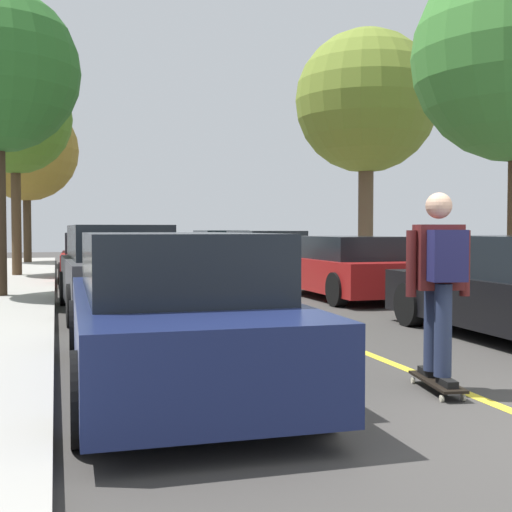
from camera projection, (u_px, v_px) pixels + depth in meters
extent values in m
cube|color=gold|center=(334.00, 340.00, 8.71)|extent=(0.12, 39.20, 0.01)
cube|color=navy|center=(172.00, 329.00, 6.21)|extent=(1.81, 4.69, 0.67)
cube|color=black|center=(169.00, 262.00, 6.33)|extent=(1.57, 3.18, 0.55)
cylinder|color=black|center=(316.00, 384.00, 4.87)|extent=(0.23, 0.64, 0.64)
cylinder|color=black|center=(87.00, 399.00, 4.43)|extent=(0.23, 0.64, 0.64)
cylinder|color=black|center=(219.00, 323.00, 8.00)|extent=(0.23, 0.64, 0.64)
cylinder|color=black|center=(79.00, 328.00, 7.57)|extent=(0.23, 0.64, 0.64)
cube|color=#38383D|center=(118.00, 281.00, 11.52)|extent=(1.85, 4.44, 0.75)
cube|color=black|center=(116.00, 242.00, 11.72)|extent=(1.60, 3.00, 0.57)
cylinder|color=black|center=(183.00, 302.00, 10.36)|extent=(0.24, 0.65, 0.64)
cylinder|color=black|center=(74.00, 305.00, 9.86)|extent=(0.24, 0.65, 0.64)
cylinder|color=black|center=(151.00, 286.00, 13.21)|extent=(0.24, 0.65, 0.64)
cylinder|color=black|center=(66.00, 288.00, 12.71)|extent=(0.24, 0.65, 0.64)
cube|color=maroon|center=(96.00, 265.00, 17.71)|extent=(1.86, 4.14, 0.64)
cube|color=black|center=(96.00, 242.00, 17.89)|extent=(1.62, 2.82, 0.53)
cylinder|color=black|center=(132.00, 274.00, 16.62)|extent=(0.24, 0.65, 0.64)
cylinder|color=black|center=(63.00, 276.00, 16.20)|extent=(0.24, 0.65, 0.64)
cylinder|color=black|center=(124.00, 268.00, 19.22)|extent=(0.24, 0.65, 0.64)
cylinder|color=black|center=(65.00, 269.00, 18.80)|extent=(0.24, 0.65, 0.64)
cylinder|color=black|center=(410.00, 304.00, 9.97)|extent=(0.23, 0.64, 0.64)
cylinder|color=black|center=(509.00, 301.00, 10.43)|extent=(0.23, 0.64, 0.64)
cube|color=maroon|center=(349.00, 274.00, 14.01)|extent=(1.91, 4.13, 0.64)
cube|color=black|center=(353.00, 248.00, 13.82)|extent=(1.67, 2.42, 0.47)
cylinder|color=black|center=(287.00, 279.00, 15.05)|extent=(0.23, 0.64, 0.64)
cylinder|color=black|center=(358.00, 277.00, 15.57)|extent=(0.23, 0.64, 0.64)
cylinder|color=black|center=(337.00, 289.00, 12.46)|extent=(0.23, 0.64, 0.64)
cylinder|color=black|center=(420.00, 287.00, 12.98)|extent=(0.23, 0.64, 0.64)
cube|color=white|center=(263.00, 261.00, 19.78)|extent=(1.86, 4.59, 0.66)
cube|color=black|center=(265.00, 240.00, 19.60)|extent=(1.63, 2.98, 0.55)
cylinder|color=black|center=(223.00, 265.00, 21.08)|extent=(0.23, 0.64, 0.64)
cylinder|color=black|center=(274.00, 264.00, 21.54)|extent=(0.23, 0.64, 0.64)
cylinder|color=black|center=(250.00, 271.00, 18.04)|extent=(0.23, 0.64, 0.64)
cylinder|color=black|center=(309.00, 270.00, 18.50)|extent=(0.23, 0.64, 0.64)
cube|color=#196066|center=(220.00, 253.00, 24.97)|extent=(1.82, 4.48, 0.76)
cube|color=black|center=(220.00, 236.00, 24.94)|extent=(1.58, 2.90, 0.45)
cylinder|color=black|center=(192.00, 258.00, 26.23)|extent=(0.23, 0.64, 0.64)
cylinder|color=black|center=(232.00, 257.00, 26.66)|extent=(0.23, 0.64, 0.64)
cylinder|color=black|center=(207.00, 261.00, 23.30)|extent=(0.23, 0.64, 0.64)
cylinder|color=black|center=(252.00, 261.00, 23.72)|extent=(0.23, 0.64, 0.64)
cylinder|color=#4C3823|center=(16.00, 210.00, 19.02)|extent=(0.27, 0.27, 3.66)
sphere|color=#4C7A23|center=(15.00, 117.00, 18.92)|extent=(3.15, 3.15, 3.15)
cylinder|color=#3D2D1E|center=(27.00, 218.00, 26.41)|extent=(0.31, 0.31, 3.50)
sphere|color=olive|center=(26.00, 150.00, 26.30)|extent=(4.00, 4.00, 4.00)
cylinder|color=brown|center=(366.00, 215.00, 17.92)|extent=(0.40, 0.40, 3.37)
sphere|color=olive|center=(366.00, 101.00, 17.80)|extent=(3.76, 3.76, 3.76)
cube|color=black|center=(437.00, 381.00, 5.94)|extent=(0.36, 0.87, 0.02)
cylinder|color=beige|center=(413.00, 380.00, 6.27)|extent=(0.03, 0.06, 0.06)
cylinder|color=beige|center=(433.00, 380.00, 6.29)|extent=(0.03, 0.06, 0.06)
cylinder|color=beige|center=(442.00, 399.00, 5.60)|extent=(0.03, 0.06, 0.06)
cylinder|color=beige|center=(464.00, 398.00, 5.62)|extent=(0.03, 0.06, 0.06)
cube|color=#99999E|center=(423.00, 376.00, 6.28)|extent=(0.11, 0.06, 0.02)
cube|color=#99999E|center=(453.00, 393.00, 5.61)|extent=(0.11, 0.06, 0.02)
cube|color=black|center=(428.00, 371.00, 6.16)|extent=(0.14, 0.27, 0.06)
cube|color=black|center=(447.00, 382.00, 5.72)|extent=(0.14, 0.27, 0.06)
cylinder|color=#283351|center=(432.00, 326.00, 6.04)|extent=(0.17, 0.17, 0.80)
cylinder|color=#283351|center=(443.00, 330.00, 5.80)|extent=(0.17, 0.17, 0.80)
cube|color=#511919|center=(438.00, 257.00, 5.90)|extent=(0.43, 0.28, 0.57)
sphere|color=tan|center=(439.00, 206.00, 5.88)|extent=(0.23, 0.23, 0.23)
cylinder|color=#511919|center=(411.00, 264.00, 5.87)|extent=(0.10, 0.10, 0.58)
cylinder|color=#511919|center=(465.00, 263.00, 5.93)|extent=(0.10, 0.10, 0.58)
cube|color=#1E1E4C|center=(447.00, 256.00, 5.70)|extent=(0.33, 0.23, 0.44)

